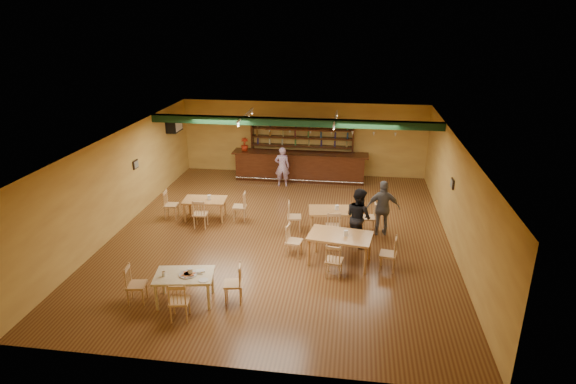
# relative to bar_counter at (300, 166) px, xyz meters

# --- Properties ---
(floor) EXTENTS (12.00, 12.00, 0.00)m
(floor) POSITION_rel_bar_counter_xyz_m (0.03, -5.15, -0.56)
(floor) COLOR #593319
(floor) RESTS_ON ground
(ceiling_beam) EXTENTS (10.00, 0.30, 0.25)m
(ceiling_beam) POSITION_rel_bar_counter_xyz_m (0.03, -2.35, 2.31)
(ceiling_beam) COLOR black
(ceiling_beam) RESTS_ON ceiling
(track_rail_left) EXTENTS (0.05, 2.50, 0.05)m
(track_rail_left) POSITION_rel_bar_counter_xyz_m (-1.77, -1.75, 2.38)
(track_rail_left) COLOR silver
(track_rail_left) RESTS_ON ceiling
(track_rail_right) EXTENTS (0.05, 2.50, 0.05)m
(track_rail_right) POSITION_rel_bar_counter_xyz_m (1.43, -1.75, 2.38)
(track_rail_right) COLOR silver
(track_rail_right) RESTS_ON ceiling
(ac_unit) EXTENTS (0.34, 0.70, 0.48)m
(ac_unit) POSITION_rel_bar_counter_xyz_m (-4.77, -0.95, 1.79)
(ac_unit) COLOR silver
(ac_unit) RESTS_ON wall_left
(picture_left) EXTENTS (0.04, 0.34, 0.28)m
(picture_left) POSITION_rel_bar_counter_xyz_m (-4.94, -4.15, 1.14)
(picture_left) COLOR black
(picture_left) RESTS_ON wall_left
(picture_right) EXTENTS (0.04, 0.34, 0.28)m
(picture_right) POSITION_rel_bar_counter_xyz_m (5.00, -4.65, 1.14)
(picture_right) COLOR black
(picture_right) RESTS_ON wall_right
(bar_counter) EXTENTS (5.41, 0.85, 1.13)m
(bar_counter) POSITION_rel_bar_counter_xyz_m (0.00, 0.00, 0.00)
(bar_counter) COLOR #36160A
(bar_counter) RESTS_ON ground
(back_bar_hutch) EXTENTS (4.18, 0.40, 2.28)m
(back_bar_hutch) POSITION_rel_bar_counter_xyz_m (0.00, 0.63, 0.57)
(back_bar_hutch) COLOR #36160A
(back_bar_hutch) RESTS_ON ground
(poinsettia) EXTENTS (0.37, 0.37, 0.52)m
(poinsettia) POSITION_rel_bar_counter_xyz_m (-2.25, 0.00, 0.83)
(poinsettia) COLOR #B42810
(poinsettia) RESTS_ON bar_counter
(dining_table_a) EXTENTS (1.42, 0.92, 0.68)m
(dining_table_a) POSITION_rel_bar_counter_xyz_m (-2.60, -4.35, -0.22)
(dining_table_a) COLOR #AC733D
(dining_table_a) RESTS_ON ground
(dining_table_b) EXTENTS (1.50, 1.01, 0.70)m
(dining_table_b) POSITION_rel_bar_counter_xyz_m (1.54, -4.71, -0.21)
(dining_table_b) COLOR #AC733D
(dining_table_b) RESTS_ON ground
(dining_table_d) EXTENTS (1.79, 1.23, 0.83)m
(dining_table_d) POSITION_rel_bar_counter_xyz_m (1.86, -6.73, -0.15)
(dining_table_d) COLOR #AC733D
(dining_table_d) RESTS_ON ground
(near_table) EXTENTS (1.45, 1.06, 0.71)m
(near_table) POSITION_rel_bar_counter_xyz_m (-1.61, -9.10, -0.21)
(near_table) COLOR #C4B284
(near_table) RESTS_ON ground
(pizza_tray) EXTENTS (0.40, 0.40, 0.01)m
(pizza_tray) POSITION_rel_bar_counter_xyz_m (-1.52, -9.10, 0.16)
(pizza_tray) COLOR silver
(pizza_tray) RESTS_ON near_table
(parmesan_shaker) EXTENTS (0.09, 0.09, 0.11)m
(parmesan_shaker) POSITION_rel_bar_counter_xyz_m (-2.04, -9.24, 0.20)
(parmesan_shaker) COLOR #EAE5C6
(parmesan_shaker) RESTS_ON near_table
(napkin_stack) EXTENTS (0.24, 0.21, 0.03)m
(napkin_stack) POSITION_rel_bar_counter_xyz_m (-1.28, -8.91, 0.16)
(napkin_stack) COLOR white
(napkin_stack) RESTS_ON near_table
(pizza_server) EXTENTS (0.32, 0.10, 0.00)m
(pizza_server) POSITION_rel_bar_counter_xyz_m (-1.38, -9.05, 0.17)
(pizza_server) COLOR silver
(pizza_server) RESTS_ON pizza_tray
(side_plate) EXTENTS (0.25, 0.25, 0.01)m
(side_plate) POSITION_rel_bar_counter_xyz_m (-1.09, -9.29, 0.15)
(side_plate) COLOR white
(side_plate) RESTS_ON near_table
(patron_bar) EXTENTS (0.61, 0.44, 1.56)m
(patron_bar) POSITION_rel_bar_counter_xyz_m (-0.60, -0.83, 0.22)
(patron_bar) COLOR #864BA4
(patron_bar) RESTS_ON ground
(patron_right_a) EXTENTS (1.04, 1.05, 1.71)m
(patron_right_a) POSITION_rel_bar_counter_xyz_m (2.34, -5.51, 0.29)
(patron_right_a) COLOR black
(patron_right_a) RESTS_ON ground
(patron_right_b) EXTENTS (1.03, 0.50, 1.71)m
(patron_right_b) POSITION_rel_bar_counter_xyz_m (3.06, -4.73, 0.29)
(patron_right_b) COLOR slate
(patron_right_b) RESTS_ON ground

